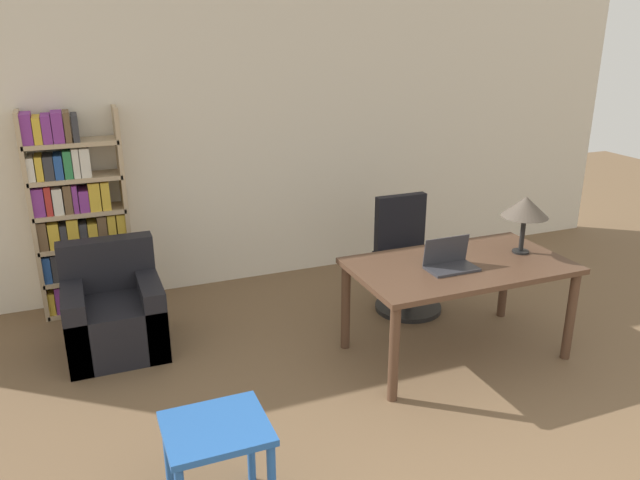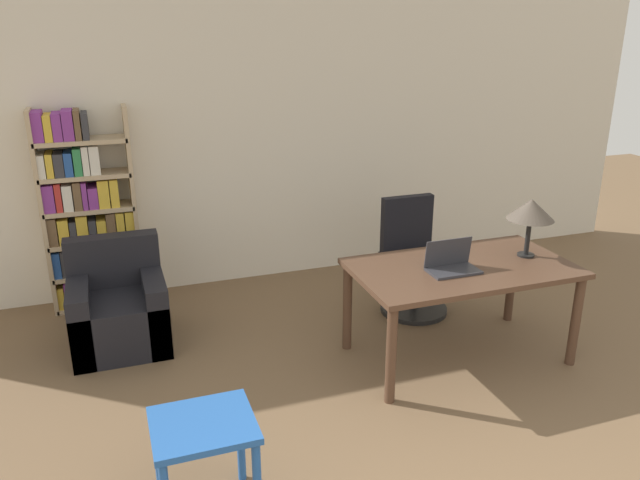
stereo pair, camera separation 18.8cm
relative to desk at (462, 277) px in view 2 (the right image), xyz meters
The scene contains 8 objects.
wall_back 2.34m from the desk, 113.23° to the left, with size 8.00×0.06×2.70m.
desk is the anchor object (origin of this frame).
laptop 0.20m from the desk, 157.70° to the right, with size 0.36×0.21×0.22m.
table_lamp 0.71m from the desk, ahead, with size 0.35×0.35×0.44m.
office_chair 0.88m from the desk, 86.41° to the left, with size 0.58×0.58×0.99m.
side_table_blue 2.28m from the desk, 154.44° to the right, with size 0.51×0.45×0.55m.
armchair 2.62m from the desk, 156.70° to the left, with size 0.71×0.69×0.82m.
bookshelf 3.17m from the desk, 144.08° to the left, with size 0.77×0.28×1.75m.
Camera 2 is at (-1.48, -1.12, 2.41)m, focal length 35.00 mm.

